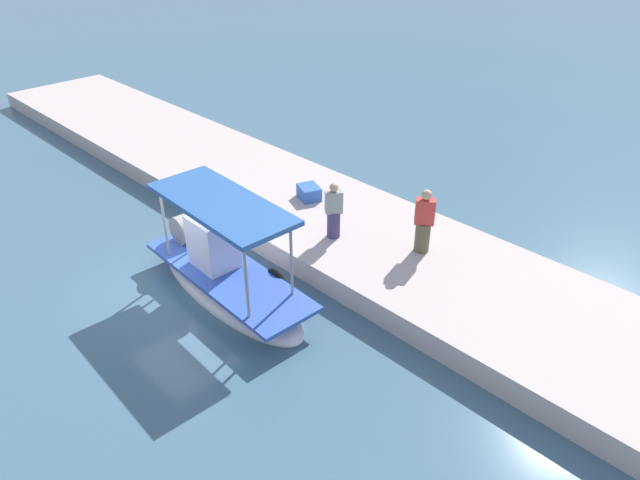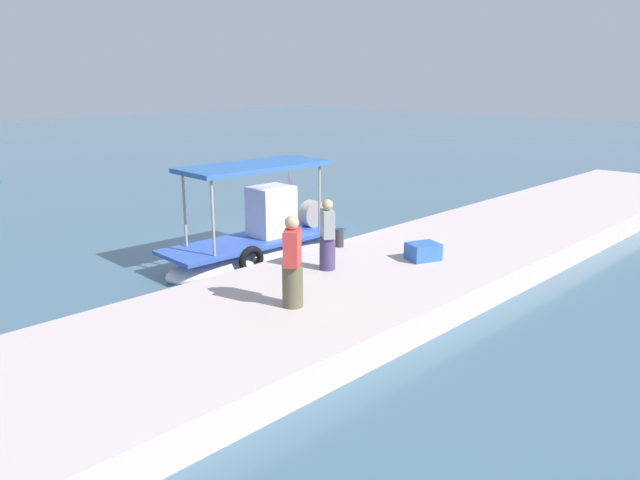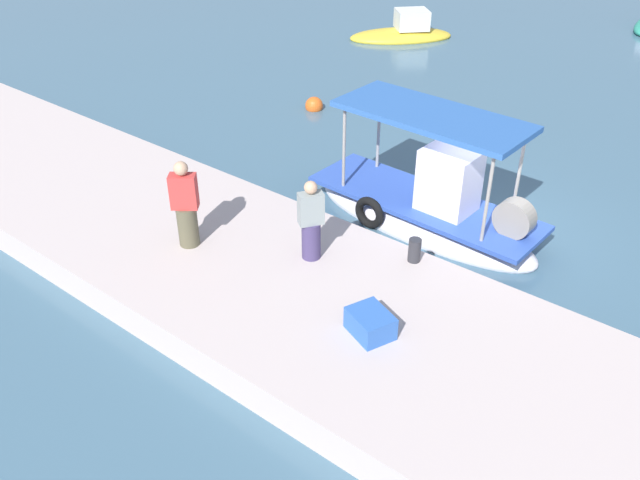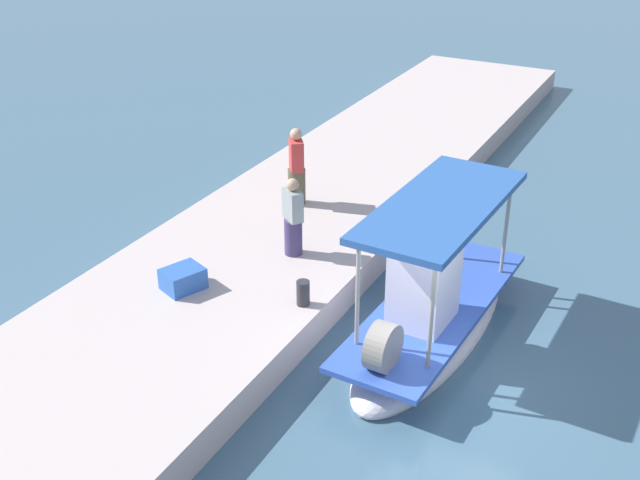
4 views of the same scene
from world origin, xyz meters
name	(u,v)px [view 4 (image 4 of 4)]	position (x,y,z in m)	size (l,w,h in m)	color
ground_plane	(443,384)	(0.00, 0.00, 0.00)	(120.00, 120.00, 0.00)	#42647A
dock_quay	(208,298)	(0.00, -4.69, 0.31)	(36.00, 4.61, 0.62)	beige
main_fishing_boat	(431,316)	(-1.14, -0.68, 0.48)	(5.53, 1.90, 3.00)	white
fisherman_near_bollard	(293,220)	(-1.82, -3.85, 1.35)	(0.50, 0.52, 1.61)	#403660
fisherman_by_crate	(297,170)	(-3.96, -4.97, 1.43)	(0.57, 0.55, 1.77)	brown
mooring_bollard	(303,293)	(-0.22, -2.75, 0.86)	(0.24, 0.24, 0.47)	#2D2D33
cargo_crate	(183,279)	(0.32, -4.97, 0.82)	(0.72, 0.58, 0.40)	#2F60B7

